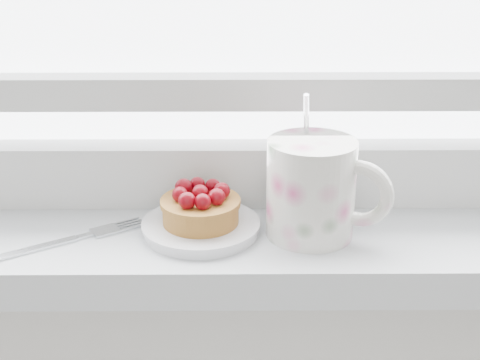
{
  "coord_description": "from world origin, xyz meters",
  "views": [
    {
      "loc": [
        -0.01,
        1.26,
        1.26
      ],
      "look_at": [
        -0.01,
        1.88,
        1.0
      ],
      "focal_mm": 50.0,
      "sensor_mm": 36.0,
      "label": 1
    }
  ],
  "objects_px": {
    "raspberry_tart": "(200,206)",
    "fork": "(62,242)",
    "floral_mug": "(314,187)",
    "saucer": "(201,227)"
  },
  "relations": [
    {
      "from": "raspberry_tart",
      "to": "floral_mug",
      "type": "xyz_separation_m",
      "value": [
        0.12,
        -0.0,
        0.02
      ]
    },
    {
      "from": "saucer",
      "to": "fork",
      "type": "distance_m",
      "value": 0.14
    },
    {
      "from": "saucer",
      "to": "raspberry_tart",
      "type": "bearing_deg",
      "value": 117.23
    },
    {
      "from": "raspberry_tart",
      "to": "fork",
      "type": "relative_size",
      "value": 0.52
    },
    {
      "from": "raspberry_tart",
      "to": "fork",
      "type": "xyz_separation_m",
      "value": [
        -0.14,
        -0.02,
        -0.03
      ]
    },
    {
      "from": "fork",
      "to": "saucer",
      "type": "bearing_deg",
      "value": 9.44
    },
    {
      "from": "floral_mug",
      "to": "fork",
      "type": "xyz_separation_m",
      "value": [
        -0.26,
        -0.02,
        -0.05
      ]
    },
    {
      "from": "raspberry_tart",
      "to": "fork",
      "type": "height_order",
      "value": "raspberry_tart"
    },
    {
      "from": "saucer",
      "to": "fork",
      "type": "relative_size",
      "value": 0.78
    },
    {
      "from": "fork",
      "to": "floral_mug",
      "type": "bearing_deg",
      "value": 4.11
    }
  ]
}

